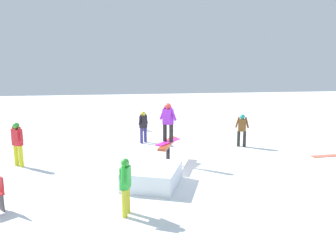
{
  "coord_description": "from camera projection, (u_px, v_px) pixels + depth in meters",
  "views": [
    {
      "loc": [
        -11.36,
        1.99,
        3.54
      ],
      "look_at": [
        0.0,
        0.0,
        1.41
      ],
      "focal_mm": 35.0,
      "sensor_mm": 36.0,
      "label": 1
    }
  ],
  "objects": [
    {
      "name": "ground_plane",
      "position": [
        168.0,
        164.0,
        11.99
      ],
      "size": [
        60.0,
        60.0,
        0.0
      ],
      "primitive_type": "plane",
      "color": "white"
    },
    {
      "name": "rail_feature",
      "position": [
        168.0,
        146.0,
        11.87
      ],
      "size": [
        1.99,
        1.03,
        0.81
      ],
      "rotation": [
        0.0,
        0.0,
        -0.39
      ],
      "color": "black",
      "rests_on": "ground"
    },
    {
      "name": "snow_kicker_ramp",
      "position": [
        152.0,
        176.0,
        9.83
      ],
      "size": [
        2.23,
        2.07,
        0.56
      ],
      "primitive_type": "cube",
      "rotation": [
        0.0,
        0.0,
        -0.39
      ],
      "color": "white",
      "rests_on": "ground"
    },
    {
      "name": "main_rider_on_rail",
      "position": [
        168.0,
        123.0,
        11.71
      ],
      "size": [
        1.19,
        1.09,
        1.43
      ],
      "rotation": [
        0.0,
        0.0,
        -0.72
      ],
      "color": "#D5239F",
      "rests_on": "rail_feature"
    },
    {
      "name": "bystander_red",
      "position": [
        17.0,
        142.0,
        11.56
      ],
      "size": [
        0.48,
        0.54,
        1.58
      ],
      "rotation": [
        0.0,
        0.0,
        0.86
      ],
      "color": "yellow",
      "rests_on": "ground"
    },
    {
      "name": "bystander_black",
      "position": [
        143.0,
        125.0,
        15.13
      ],
      "size": [
        0.46,
        0.51,
        1.48
      ],
      "rotation": [
        0.0,
        0.0,
        5.43
      ],
      "color": "navy",
      "rests_on": "ground"
    },
    {
      "name": "bystander_green",
      "position": [
        126.0,
        184.0,
        7.75
      ],
      "size": [
        0.57,
        0.29,
        1.41
      ],
      "rotation": [
        0.0,
        0.0,
        2.81
      ],
      "color": "gold",
      "rests_on": "ground"
    },
    {
      "name": "bystander_brown",
      "position": [
        242.0,
        129.0,
        14.43
      ],
      "size": [
        0.3,
        0.61,
        1.45
      ],
      "rotation": [
        0.0,
        0.0,
        1.23
      ],
      "color": "#282924",
      "rests_on": "ground"
    },
    {
      "name": "loose_snowboard_coral",
      "position": [
        328.0,
        156.0,
        13.02
      ],
      "size": [
        0.33,
        1.44,
        0.02
      ],
      "primitive_type": "cube",
      "rotation": [
        0.0,
        0.0,
        1.6
      ],
      "color": "#F66C4D",
      "rests_on": "ground"
    },
    {
      "name": "backpack_on_snow",
      "position": [
        144.0,
        128.0,
        18.11
      ],
      "size": [
        0.32,
        0.36,
        0.34
      ],
      "primitive_type": "cube",
      "rotation": [
        0.0,
        0.0,
        4.32
      ],
      "color": "brown",
      "rests_on": "ground"
    }
  ]
}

